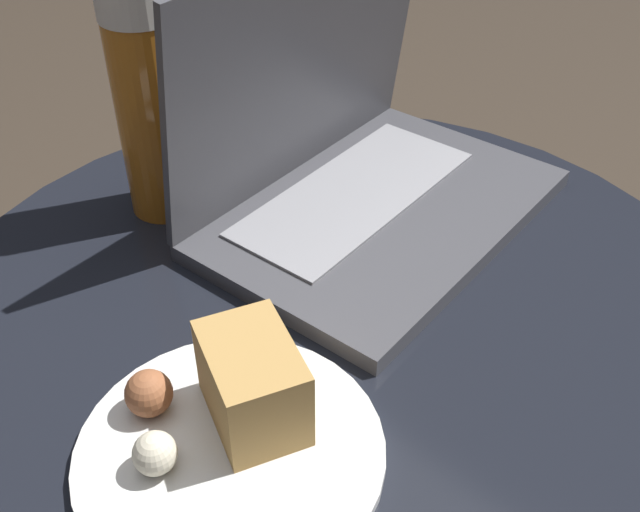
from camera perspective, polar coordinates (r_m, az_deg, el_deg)
table at (r=0.77m, az=0.93°, el=-10.33°), size 0.76×0.76×0.48m
laptop at (r=0.78m, az=2.73°, el=6.94°), size 0.39×0.28×0.26m
beer_glass at (r=0.77m, az=-12.49°, el=11.57°), size 0.08×0.08×0.25m
snack_plate at (r=0.57m, az=-6.66°, el=-12.27°), size 0.23×0.23×0.08m
fork at (r=0.56m, az=1.12°, el=-16.50°), size 0.15×0.15×0.01m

